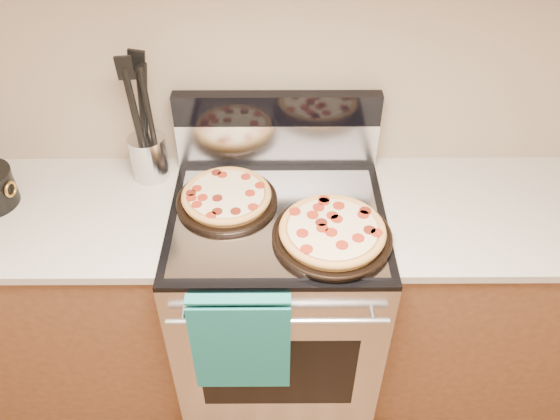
{
  "coord_description": "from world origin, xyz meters",
  "views": [
    {
      "loc": [
        0.0,
        0.22,
        2.18
      ],
      "look_at": [
        0.01,
        1.55,
        1.02
      ],
      "focal_mm": 35.0,
      "sensor_mm": 36.0,
      "label": 1
    }
  ],
  "objects_px": {
    "range_body": "(278,301)",
    "pepperoni_pizza_back": "(227,197)",
    "pepperoni_pizza_front": "(332,232)",
    "utensil_crock": "(149,157)"
  },
  "relations": [
    {
      "from": "pepperoni_pizza_front",
      "to": "pepperoni_pizza_back",
      "type": "bearing_deg",
      "value": 152.58
    },
    {
      "from": "range_body",
      "to": "pepperoni_pizza_front",
      "type": "distance_m",
      "value": 0.55
    },
    {
      "from": "pepperoni_pizza_front",
      "to": "utensil_crock",
      "type": "xyz_separation_m",
      "value": [
        -0.66,
        0.37,
        0.04
      ]
    },
    {
      "from": "pepperoni_pizza_back",
      "to": "utensil_crock",
      "type": "bearing_deg",
      "value": 148.58
    },
    {
      "from": "pepperoni_pizza_front",
      "to": "range_body",
      "type": "bearing_deg",
      "value": 144.16
    },
    {
      "from": "pepperoni_pizza_back",
      "to": "pepperoni_pizza_front",
      "type": "relative_size",
      "value": 0.9
    },
    {
      "from": "range_body",
      "to": "pepperoni_pizza_front",
      "type": "bearing_deg",
      "value": -35.84
    },
    {
      "from": "range_body",
      "to": "pepperoni_pizza_back",
      "type": "bearing_deg",
      "value": 162.5
    },
    {
      "from": "utensil_crock",
      "to": "pepperoni_pizza_front",
      "type": "bearing_deg",
      "value": -29.28
    },
    {
      "from": "range_body",
      "to": "utensil_crock",
      "type": "distance_m",
      "value": 0.77
    }
  ]
}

